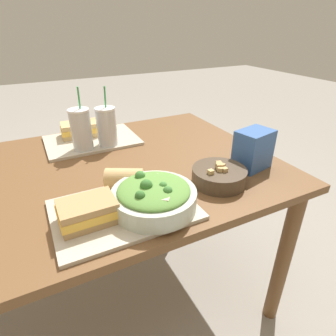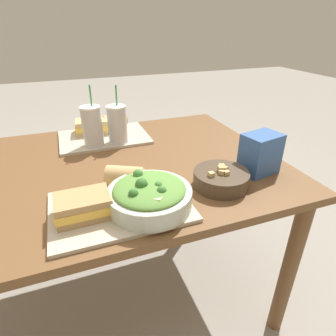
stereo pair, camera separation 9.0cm
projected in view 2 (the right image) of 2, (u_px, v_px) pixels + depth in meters
name	position (u px, v px, depth m)	size (l,w,h in m)	color
ground_plane	(117.00, 293.00, 1.42)	(12.00, 12.00, 0.00)	gray
dining_table	(104.00, 186.00, 1.12)	(1.38, 0.94, 0.72)	brown
tray_near	(120.00, 207.00, 0.84)	(0.41, 0.29, 0.01)	#BCB29E
tray_far	(104.00, 137.00, 1.33)	(0.41, 0.29, 0.01)	#BCB29E
salad_bowl	(149.00, 195.00, 0.81)	(0.25, 0.25, 0.10)	beige
soup_bowl	(221.00, 178.00, 0.94)	(0.19, 0.19, 0.07)	#473828
sandwich_near	(83.00, 206.00, 0.78)	(0.16, 0.11, 0.06)	tan
baguette_near	(126.00, 176.00, 0.92)	(0.14, 0.12, 0.07)	tan
sandwich_far	(93.00, 126.00, 1.36)	(0.18, 0.12, 0.06)	tan
baguette_far	(115.00, 121.00, 1.43)	(0.13, 0.09, 0.07)	tan
drink_cup_dark	(93.00, 128.00, 1.20)	(0.09, 0.09, 0.26)	silver
drink_cup_red	(117.00, 125.00, 1.23)	(0.09, 0.09, 0.25)	silver
chip_bag	(260.00, 154.00, 1.01)	(0.15, 0.12, 0.15)	#335BA3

